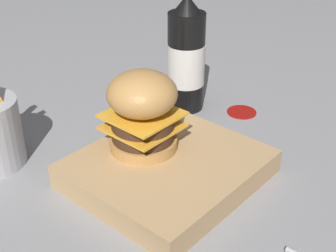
{
  "coord_description": "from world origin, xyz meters",
  "views": [
    {
      "loc": [
        0.38,
        0.41,
        0.39
      ],
      "look_at": [
        -0.02,
        0.06,
        0.08
      ],
      "focal_mm": 50.0,
      "sensor_mm": 36.0,
      "label": 1
    }
  ],
  "objects": [
    {
      "name": "serving_board",
      "position": [
        -0.02,
        0.06,
        0.02
      ],
      "size": [
        0.24,
        0.21,
        0.03
      ],
      "color": "tan",
      "rests_on": "ground_plane"
    },
    {
      "name": "burger",
      "position": [
        -0.02,
        0.02,
        0.09
      ],
      "size": [
        0.09,
        0.09,
        0.11
      ],
      "color": "tan",
      "rests_on": "serving_board"
    },
    {
      "name": "ketchup_bottle",
      "position": [
        -0.2,
        -0.06,
        0.09
      ],
      "size": [
        0.06,
        0.06,
        0.2
      ],
      "color": "black",
      "rests_on": "ground_plane"
    },
    {
      "name": "ketchup_puddle",
      "position": [
        -0.25,
        0.03,
        0.0
      ],
      "size": [
        0.05,
        0.05,
        0.0
      ],
      "color": "#9E140F",
      "rests_on": "ground_plane"
    },
    {
      "name": "ground_plane",
      "position": [
        0.0,
        0.0,
        0.0
      ],
      "size": [
        6.0,
        6.0,
        0.0
      ],
      "primitive_type": "plane",
      "color": "gray"
    }
  ]
}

